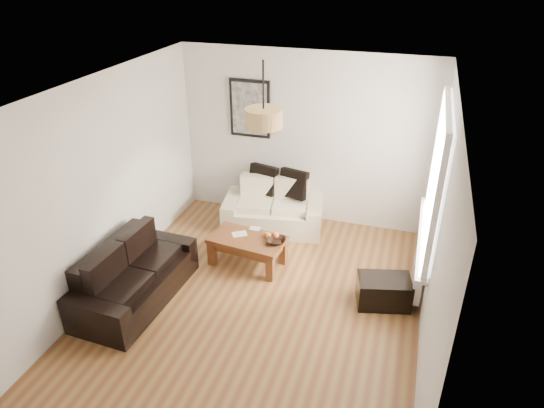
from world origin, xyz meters
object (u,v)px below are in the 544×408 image
(loveseat_cream, at_px, (273,206))
(ottoman, at_px, (383,291))
(sofa_leather, at_px, (134,274))
(coffee_table, at_px, (248,251))

(loveseat_cream, height_order, ottoman, loveseat_cream)
(sofa_leather, distance_m, coffee_table, 1.52)
(loveseat_cream, height_order, coffee_table, loveseat_cream)
(loveseat_cream, height_order, sofa_leather, loveseat_cream)
(loveseat_cream, xyz_separation_m, coffee_table, (-0.04, -1.04, -0.16))
(loveseat_cream, xyz_separation_m, sofa_leather, (-1.08, -2.14, -0.01))
(loveseat_cream, relative_size, sofa_leather, 0.89)
(coffee_table, bearing_deg, sofa_leather, -133.47)
(sofa_leather, xyz_separation_m, coffee_table, (1.04, 1.10, -0.16))
(loveseat_cream, bearing_deg, sofa_leather, -126.67)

